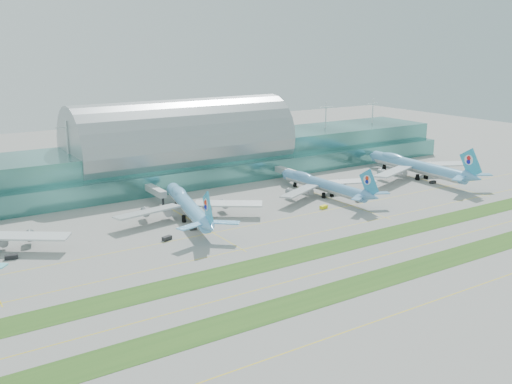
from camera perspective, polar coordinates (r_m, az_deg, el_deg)
ground at (r=209.42m, az=8.18°, el=-5.63°), size 700.00×700.00×0.00m
terminal at (r=310.80m, az=-7.37°, el=3.87°), size 340.00×69.10×36.00m
grass_strip_near at (r=190.71m, az=13.70°, el=-8.00°), size 420.00×12.00×0.08m
grass_strip_far at (r=210.82m, az=7.82°, el=-5.47°), size 420.00×12.00×0.08m
taxiline_a at (r=178.87m, az=18.37°, el=-9.94°), size 420.00×0.35×0.01m
taxiline_b at (r=199.80m, az=10.80°, el=-6.77°), size 420.00×0.35×0.01m
taxiline_c at (r=222.47m, az=5.16°, el=-4.30°), size 420.00×0.35×0.01m
taxiline_d at (r=239.30m, az=1.94°, el=-2.86°), size 420.00×0.35×0.01m
airliner_b at (r=241.67m, az=-6.83°, el=-1.25°), size 62.41×71.87×19.96m
airliner_c at (r=277.95m, az=6.67°, el=0.80°), size 59.87×68.04×18.72m
airliner_d at (r=324.59m, az=15.72°, el=2.57°), size 71.09×80.69×22.22m
gse_b at (r=214.70m, az=-23.27°, el=-6.00°), size 4.55×2.74×1.55m
gse_c at (r=218.24m, az=-8.90°, el=-4.59°), size 4.20×2.98×1.56m
gse_d at (r=228.34m, az=-6.30°, el=-3.64°), size 3.05×2.16×1.34m
gse_e at (r=257.58m, az=6.78°, el=-1.50°), size 4.13×2.75×1.47m
gse_f at (r=271.18m, az=10.28°, el=-0.82°), size 3.65×2.24×1.29m
gse_g at (r=315.05m, az=17.26°, el=0.95°), size 3.62×1.94×1.45m
gse_h at (r=328.32m, az=19.70°, el=1.28°), size 3.21×1.85×1.36m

